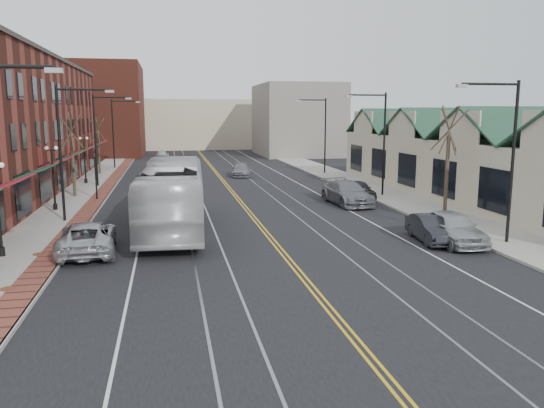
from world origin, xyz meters
name	(u,v)px	position (x,y,z in m)	size (l,w,h in m)	color
ground	(322,300)	(0.00, 0.00, 0.00)	(160.00, 160.00, 0.00)	black
sidewalk_left	(68,210)	(-12.00, 20.00, 0.07)	(4.00, 120.00, 0.15)	gray
sidewalk_right	(399,199)	(12.00, 20.00, 0.07)	(4.00, 120.00, 0.15)	gray
building_right	(472,169)	(18.00, 20.00, 2.30)	(8.00, 36.00, 4.60)	#C2B495
backdrop_left	(96,110)	(-16.00, 70.00, 7.00)	(14.00, 18.00, 14.00)	maroon
backdrop_mid	(195,124)	(0.00, 85.00, 4.50)	(22.00, 14.00, 9.00)	#C2B495
backdrop_right	(297,120)	(15.00, 65.00, 5.50)	(12.00, 16.00, 11.00)	slate
streetlight_l_1	(67,140)	(-11.05, 16.00, 5.03)	(3.33, 0.25, 8.00)	black
streetlight_l_2	(100,131)	(-11.05, 32.00, 5.03)	(3.33, 0.25, 8.00)	black
streetlight_l_3	(117,126)	(-11.05, 48.00, 5.03)	(3.33, 0.25, 8.00)	black
streetlight_r_0	(506,145)	(11.05, 6.00, 5.03)	(3.33, 0.25, 8.00)	black
streetlight_r_1	(379,133)	(11.05, 22.00, 5.03)	(3.33, 0.25, 8.00)	black
streetlight_r_2	(321,128)	(11.05, 38.00, 5.03)	(3.33, 0.25, 8.00)	black
lamppost_l_2	(53,179)	(-12.80, 20.00, 2.20)	(0.84, 0.28, 4.27)	black
lamppost_l_3	(85,161)	(-12.80, 34.00, 2.20)	(0.84, 0.28, 4.27)	black
tree_left_near	(72,153)	(-12.50, 26.00, 3.51)	(1.78, 1.37, 6.48)	#382B21
tree_left_far	(98,144)	(-12.50, 42.00, 3.28)	(1.66, 1.28, 6.02)	#382B21
tree_right_mid	(448,158)	(12.50, 14.00, 3.75)	(1.90, 1.46, 6.93)	#382B21
manhole_mid	(8,289)	(-11.20, 3.00, 0.16)	(0.60, 0.60, 0.02)	#592D19
manhole_far	(39,254)	(-11.20, 8.00, 0.16)	(0.60, 0.60, 0.02)	#592D19
traffic_signal	(95,170)	(-10.60, 24.00, 2.35)	(0.18, 0.15, 3.80)	black
transit_bus	(173,195)	(-5.00, 13.02, 1.95)	(3.27, 13.97, 3.89)	silver
parked_suv	(87,238)	(-9.10, 8.34, 0.76)	(2.53, 5.49, 1.53)	#AEB0B6
parked_car_a	(452,227)	(8.89, 6.76, 0.84)	(1.97, 4.90, 1.67)	#A2A5A9
parked_car_b	(432,229)	(8.03, 7.29, 0.69)	(1.46, 4.18, 1.38)	black
parked_car_c	(347,193)	(7.50, 19.04, 0.85)	(2.37, 5.84, 1.70)	slate
parked_car_d	(359,189)	(9.30, 21.48, 0.70)	(1.66, 4.12, 1.40)	black
distant_car_left	(176,166)	(-4.40, 42.43, 0.75)	(1.60, 4.58, 1.51)	#232228
distant_car_right	(241,170)	(2.27, 37.81, 0.66)	(1.84, 4.53, 1.31)	slate
distant_car_far	(163,155)	(-5.99, 59.79, 0.68)	(1.60, 3.97, 1.35)	silver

